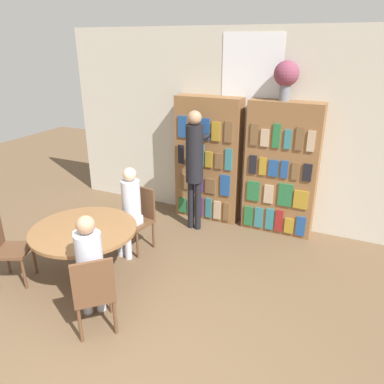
{
  "coord_description": "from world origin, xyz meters",
  "views": [
    {
      "loc": [
        1.61,
        -1.87,
        2.78
      ],
      "look_at": [
        -0.19,
        2.02,
        1.05
      ],
      "focal_mm": 35.0,
      "sensor_mm": 36.0,
      "label": 1
    }
  ],
  "objects": [
    {
      "name": "chair_near_camera",
      "position": [
        -2.09,
        0.75,
        0.5
      ],
      "size": [
        0.54,
        0.54,
        0.9
      ],
      "rotation": [
        0.0,
        0.0,
        -1.11
      ],
      "color": "brown",
      "rests_on": "ground_plane"
    },
    {
      "name": "open_book_on_table",
      "position": [
        -1.13,
        1.1,
        0.73
      ],
      "size": [
        0.24,
        0.18,
        0.03
      ],
      "color": "silver",
      "rests_on": "reading_table"
    },
    {
      "name": "librarian_standing",
      "position": [
        -0.6,
        3.01,
        1.13
      ],
      "size": [
        0.26,
        0.53,
        1.87
      ],
      "color": "black",
      "rests_on": "ground_plane"
    },
    {
      "name": "seated_reader_left",
      "position": [
        -1.09,
        1.95,
        0.71
      ],
      "size": [
        0.3,
        0.38,
        1.25
      ],
      "rotation": [
        0.0,
        0.0,
        -3.31
      ],
      "color": "#B2B7C6",
      "rests_on": "ground_plane"
    },
    {
      "name": "chair_left_side",
      "position": [
        -1.06,
        2.13,
        0.5
      ],
      "size": [
        0.46,
        0.46,
        0.9
      ],
      "rotation": [
        0.0,
        0.0,
        -3.31
      ],
      "color": "brown",
      "rests_on": "ground_plane"
    },
    {
      "name": "bookshelf_right",
      "position": [
        0.59,
        3.51,
        1.0
      ],
      "size": [
        1.06,
        0.34,
        2.01
      ],
      "color": "brown",
      "rests_on": "ground_plane"
    },
    {
      "name": "flower_vase",
      "position": [
        0.54,
        3.51,
        2.34
      ],
      "size": [
        0.34,
        0.34,
        0.54
      ],
      "color": "slate",
      "rests_on": "bookshelf_right"
    },
    {
      "name": "reading_table",
      "position": [
        -1.22,
        1.18,
        0.61
      ],
      "size": [
        1.26,
        1.26,
        0.72
      ],
      "color": "brown",
      "rests_on": "ground_plane"
    },
    {
      "name": "bookshelf_left",
      "position": [
        -0.59,
        3.51,
        1.0
      ],
      "size": [
        1.06,
        0.34,
        2.01
      ],
      "color": "brown",
      "rests_on": "ground_plane"
    },
    {
      "name": "chair_far_side",
      "position": [
        -0.55,
        0.49,
        0.5
      ],
      "size": [
        0.57,
        0.57,
        0.9
      ],
      "rotation": [
        0.0,
        0.0,
        0.78
      ],
      "color": "brown",
      "rests_on": "ground_plane"
    },
    {
      "name": "wall_back",
      "position": [
        0.0,
        3.7,
        1.51
      ],
      "size": [
        6.4,
        0.07,
        3.0
      ],
      "color": "beige",
      "rests_on": "ground_plane"
    },
    {
      "name": "seated_reader_right",
      "position": [
        -0.67,
        0.62,
        0.71
      ],
      "size": [
        0.41,
        0.41,
        1.25
      ],
      "rotation": [
        0.0,
        0.0,
        0.78
      ],
      "color": "#B2B7C6",
      "rests_on": "ground_plane"
    }
  ]
}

